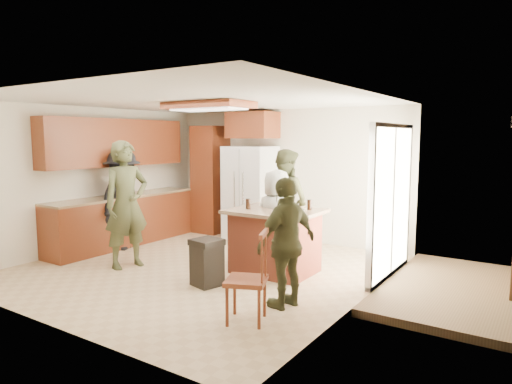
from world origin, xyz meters
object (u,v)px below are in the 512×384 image
Objects in this scene: refrigerator at (250,193)px; person_side_right at (287,243)px; person_behind_right at (276,219)px; person_behind_left at (285,201)px; person_counter at (123,200)px; kitchen_island at (275,240)px; trash_bin at (207,262)px; person_front_left at (127,205)px; spindle_chair at (248,281)px.

person_side_right is at bearing -49.30° from refrigerator.
refrigerator is (-1.45, 1.44, 0.15)m from person_behind_right.
person_behind_left is 2.86m from person_counter.
person_behind_left reaches higher than person_behind_right.
person_side_right is 1.19× the size of kitchen_island.
kitchen_island is at bearing -46.81° from refrigerator.
trash_bin is at bearing -67.43° from refrigerator.
person_behind_right is 2.05m from refrigerator.
person_counter is at bearing -175.20° from kitchen_island.
person_front_left is 1.08× the size of person_behind_left.
spindle_chair is (0.81, -1.94, -0.29)m from person_behind_right.
person_behind_right is 1.50× the size of spindle_chair.
refrigerator is 2.86× the size of trash_bin.
person_counter reaches higher than kitchen_island.
person_behind_left is 1.19× the size of person_behind_right.
person_behind_right is 2.37× the size of trash_bin.
refrigerator reaches higher than person_behind_right.
person_side_right is 1.41m from kitchen_island.
person_front_left is 1.29× the size of person_behind_right.
person_behind_left is 1.24m from kitchen_island.
person_front_left reaches higher than person_counter.
kitchen_island is at bearing 112.10° from spindle_chair.
person_counter is 1.76× the size of spindle_chair.
person_counter is at bearing -126.55° from refrigerator.
person_side_right is at bearing -120.94° from person_counter.
person_behind_left is at bearing -135.74° from person_side_right.
spindle_chair is at bearing 105.63° from person_behind_right.
person_side_right is 3.90m from person_counter.
refrigerator is (-1.12, 0.58, 0.01)m from person_behind_left.
person_front_left is 2.70m from refrigerator.
trash_bin is (-1.26, 0.08, -0.44)m from person_side_right.
person_front_left reaches higher than trash_bin.
person_front_left is at bearing -153.81° from kitchen_island.
person_behind_right is at bearing -98.89° from person_counter.
person_behind_left is 1.17× the size of person_side_right.
person_counter is 3.98m from spindle_chair.
person_behind_right is 0.83× the size of refrigerator.
person_behind_left reaches higher than trash_bin.
person_behind_right is at bearing -44.83° from refrigerator.
person_behind_right is 0.98× the size of person_side_right.
person_behind_left reaches higher than person_counter.
spindle_chair is (3.68, -1.47, -0.42)m from person_counter.
spindle_chair is at bearing -90.79° from person_front_left.
refrigerator is at bearing 123.74° from spindle_chair.
person_behind_left is (1.58, 2.07, -0.07)m from person_front_left.
person_front_left is 3.05× the size of trash_bin.
person_behind_left is at bearing -27.59° from refrigerator.
person_behind_left is at bearing -75.82° from person_behind_right.
refrigerator is 4.09m from spindle_chair.
person_behind_left reaches higher than person_side_right.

